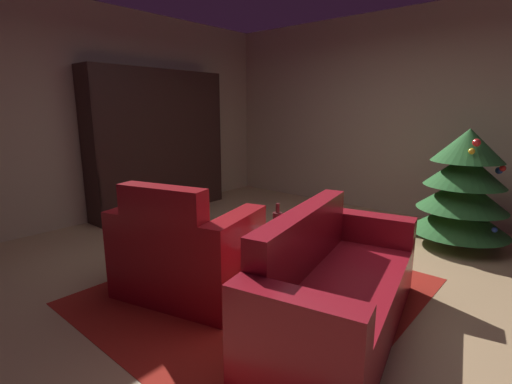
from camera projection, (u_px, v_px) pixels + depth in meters
name	position (u px, v px, depth m)	size (l,w,h in m)	color
ground_plane	(292.00, 277.00, 3.39)	(7.27, 7.27, 0.00)	tan
wall_back	(412.00, 115.00, 5.13)	(6.18, 0.06, 2.80)	tan
wall_left	(108.00, 115.00, 5.04)	(0.06, 5.59, 2.80)	tan
area_rug	(260.00, 291.00, 3.14)	(2.25, 2.51, 0.01)	maroon
bookshelf_unit	(167.00, 142.00, 5.49)	(0.39, 2.09, 2.02)	black
armchair_red	(186.00, 255.00, 3.02)	(1.21, 0.98, 0.95)	maroon
couch_red	(334.00, 290.00, 2.56)	(1.07, 1.87, 0.82)	maroon
coffee_table	(256.00, 244.00, 3.03)	(0.61, 0.61, 0.48)	black
book_stack_on_table	(248.00, 234.00, 3.00)	(0.22, 0.19, 0.07)	gray
bottle_on_table	(277.00, 224.00, 2.98)	(0.08, 0.08, 0.29)	#552223
decorated_tree	(463.00, 188.00, 4.05)	(1.01, 1.01, 1.29)	brown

